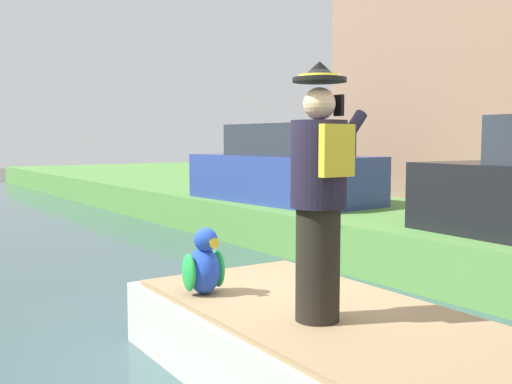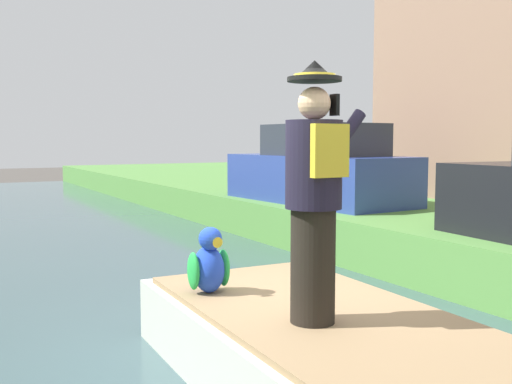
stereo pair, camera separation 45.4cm
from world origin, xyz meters
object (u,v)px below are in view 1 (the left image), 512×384
Objects in this scene: boat at (347,359)px; person_pirate at (319,193)px; parrot_plush at (204,265)px; parked_car_blue at (283,169)px.

person_pirate reaches higher than boat.
parrot_plush is (-0.32, 1.11, -0.68)m from person_pirate.
parrot_plush reaches higher than boat.
boat is 7.46× the size of parrot_plush.
boat is 2.30× the size of person_pirate.
parked_car_blue is (4.20, 5.96, -0.20)m from person_pirate.
boat is at bearing -123.44° from parked_car_blue.
parked_car_blue is at bearing 62.36° from person_pirate.
parrot_plush is 6.65m from parked_car_blue.
person_pirate is 7.30m from parked_car_blue.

